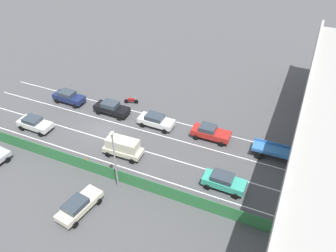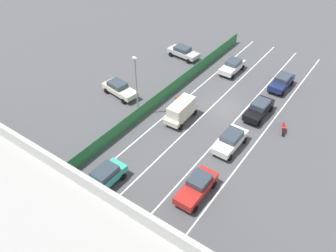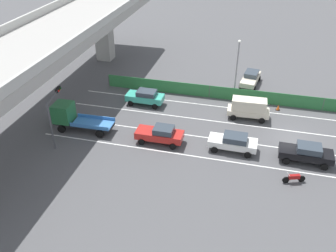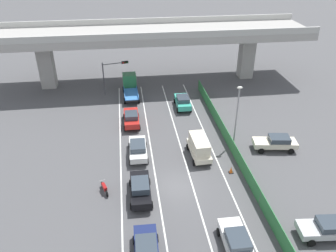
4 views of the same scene
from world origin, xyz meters
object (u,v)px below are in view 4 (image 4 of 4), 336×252
at_px(car_taxi_teal, 183,101).
at_px(car_van_cream, 199,146).
at_px(flatbed_truck_blue, 130,85).
at_px(traffic_light, 113,71).
at_px(car_sedan_red, 131,118).
at_px(car_sedan_black, 140,188).
at_px(car_sedan_white, 236,241).
at_px(car_sedan_navy, 146,250).
at_px(street_lamp, 237,110).
at_px(traffic_cone, 231,170).
at_px(parked_wagon_silver, 329,228).
at_px(motorcycle, 104,188).
at_px(car_hatchback_white, 138,149).
at_px(parked_sedan_cream, 276,142).

bearing_deg(car_taxi_teal, car_van_cream, -91.24).
relative_size(flatbed_truck_blue, traffic_light, 1.24).
xyz_separation_m(car_sedan_red, flatbed_truck_blue, (0.19, 9.27, 0.46)).
relative_size(car_sedan_black, car_sedan_white, 1.09).
bearing_deg(car_sedan_navy, street_lamp, 52.36).
xyz_separation_m(street_lamp, traffic_cone, (-1.84, -5.08, -3.94)).
relative_size(flatbed_truck_blue, traffic_cone, 8.89).
bearing_deg(car_van_cream, car_sedan_black, -139.89).
distance_m(flatbed_truck_blue, parked_wagon_silver, 32.44).
relative_size(car_sedan_navy, traffic_light, 0.91).
bearing_deg(parked_wagon_silver, car_sedan_navy, -179.01).
height_order(motorcycle, parked_wagon_silver, parked_wagon_silver).
xyz_separation_m(car_sedan_white, parked_wagon_silver, (7.48, 0.30, -0.02)).
height_order(car_hatchback_white, flatbed_truck_blue, flatbed_truck_blue).
xyz_separation_m(car_sedan_white, traffic_light, (-9.06, 29.81, 2.62)).
distance_m(car_sedan_white, car_van_cream, 12.32).
bearing_deg(car_van_cream, traffic_cone, -50.93).
distance_m(car_sedan_black, car_sedan_white, 9.55).
bearing_deg(car_sedan_red, car_sedan_white, -71.00).
bearing_deg(car_van_cream, parked_sedan_cream, 1.69).
height_order(car_van_cream, street_lamp, street_lamp).
xyz_separation_m(car_hatchback_white, traffic_light, (-2.52, 16.53, 2.60)).
distance_m(car_sedan_black, motorcycle, 3.45).
bearing_deg(parked_sedan_cream, car_sedan_white, -123.84).
bearing_deg(car_hatchback_white, traffic_cone, -24.83).
relative_size(car_sedan_navy, parked_wagon_silver, 0.93).
bearing_deg(street_lamp, traffic_cone, -109.86).
bearing_deg(car_sedan_white, car_taxi_teal, 89.79).
relative_size(car_hatchback_white, flatbed_truck_blue, 0.74).
height_order(parked_sedan_cream, traffic_cone, parked_sedan_cream).
height_order(car_sedan_black, parked_wagon_silver, car_sedan_black).
bearing_deg(car_sedan_red, parked_sedan_cream, -26.32).
height_order(car_taxi_teal, car_sedan_navy, car_taxi_teal).
bearing_deg(car_hatchback_white, motorcycle, -122.24).
xyz_separation_m(car_taxi_teal, parked_sedan_cream, (8.34, -11.31, -0.05)).
distance_m(car_sedan_navy, street_lamp, 18.19).
distance_m(car_hatchback_white, motorcycle, 6.36).
xyz_separation_m(motorcycle, parked_sedan_cream, (18.34, 4.65, 0.44)).
relative_size(car_sedan_red, car_sedan_white, 1.06).
bearing_deg(parked_wagon_silver, motorcycle, 156.36).
relative_size(car_sedan_black, parked_sedan_cream, 0.96).
relative_size(car_van_cream, flatbed_truck_blue, 0.73).
relative_size(car_sedan_black, car_taxi_teal, 1.09).
height_order(car_sedan_white, flatbed_truck_blue, flatbed_truck_blue).
distance_m(car_sedan_red, parked_wagon_silver, 24.55).
height_order(car_sedan_black, traffic_light, traffic_light).
bearing_deg(traffic_light, car_van_cream, -63.06).
bearing_deg(car_sedan_navy, parked_sedan_cream, 39.64).
height_order(street_lamp, traffic_cone, street_lamp).
xyz_separation_m(car_hatchback_white, street_lamp, (10.78, 0.94, 3.34)).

